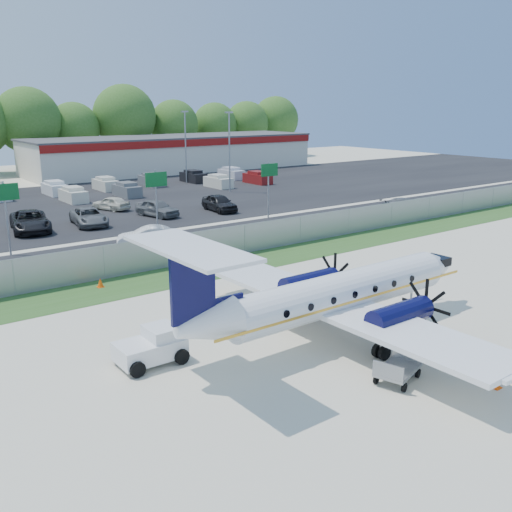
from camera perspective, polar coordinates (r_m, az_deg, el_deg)
ground at (r=25.72m, az=8.07°, el=-7.73°), size 170.00×170.00×0.00m
grass_verge at (r=34.74m, az=-5.92°, el=-1.61°), size 170.00×4.00×0.02m
access_road at (r=40.71m, az=-10.98°, el=0.66°), size 170.00×8.00×0.02m
parking_lot at (r=59.99m, az=-19.83°, el=4.59°), size 170.00×32.00×0.02m
perimeter_fence at (r=36.15m, az=-7.59°, el=0.63°), size 120.00×0.06×1.99m
building_east at (r=89.92m, az=-8.14°, el=10.15°), size 44.40×12.40×5.24m
sign_left at (r=41.09m, az=-23.78°, el=4.93°), size 1.80×0.26×5.00m
sign_mid at (r=44.77m, az=-9.94°, el=6.69°), size 1.80×0.26×5.00m
sign_right at (r=50.63m, az=1.31°, el=7.83°), size 1.80×0.26×5.00m
light_pole_ne at (r=66.15m, az=-2.68°, el=10.89°), size 0.90×0.35×9.09m
light_pole_se at (r=74.64m, az=-7.07°, el=11.25°), size 0.90×0.35×9.09m
aircraft at (r=24.71m, az=8.03°, el=-3.75°), size 16.53×16.34×5.16m
pushback_tug at (r=22.95m, az=-10.29°, el=-8.87°), size 2.61×1.86×1.41m
baggage_cart_near at (r=21.90m, az=13.99°, el=-10.88°), size 2.19×1.69×1.01m
cone_nose at (r=32.34m, az=11.71°, el=-2.71°), size 0.33×0.33×0.47m
cone_port_wing at (r=22.59m, az=22.91°, el=-11.52°), size 0.34×0.34×0.49m
cone_starboard_wing at (r=32.83m, az=-15.30°, el=-2.61°), size 0.38×0.38×0.54m
road_car_mid at (r=41.50m, az=-10.67°, el=0.93°), size 4.66×3.03×1.45m
road_car_east at (r=55.32m, az=14.72°, el=4.17°), size 5.25×2.83×1.45m
parked_car_b at (r=49.14m, az=-21.56°, el=2.30°), size 3.77×6.38×1.67m
parked_car_c at (r=50.07m, az=-16.31°, el=2.97°), size 3.13×5.53×1.46m
parked_car_d at (r=52.61m, az=-9.82°, el=3.91°), size 2.83×4.88×1.56m
parked_car_e at (r=54.64m, az=-3.68°, el=4.50°), size 2.32×4.85×1.60m
parked_car_g at (r=56.80m, az=-14.26°, el=4.47°), size 2.97×4.28×1.35m
far_parking_rows at (r=64.74m, az=-21.15°, el=5.16°), size 56.00×10.00×1.60m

